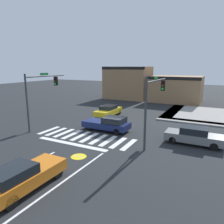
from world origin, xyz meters
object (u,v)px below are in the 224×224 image
object	(u,v)px
traffic_signal_southeast	(154,96)
car_gray	(194,136)
car_navy	(108,124)
traffic_signal_southwest	(41,90)
car_orange	(23,176)
car_yellow	(108,111)

from	to	relation	value
traffic_signal_southeast	car_gray	size ratio (longest dim) A/B	1.23
traffic_signal_southeast	car_navy	size ratio (longest dim) A/B	1.20
traffic_signal_southeast	car_navy	distance (m)	5.88
traffic_signal_southwest	car_navy	xyz separation A→B (m)	(6.51, 2.08, -3.22)
traffic_signal_southeast	traffic_signal_southwest	bearing A→B (deg)	95.00
car_orange	car_yellow	distance (m)	16.99
car_orange	car_gray	bearing A→B (deg)	-32.21
car_yellow	traffic_signal_southeast	bearing A→B (deg)	50.02
traffic_signal_southeast	car_orange	bearing A→B (deg)	159.31
traffic_signal_southeast	car_navy	xyz separation A→B (m)	(-4.84, 1.09, -3.15)
car_orange	car_yellow	world-z (taller)	car_orange
traffic_signal_southwest	car_gray	distance (m)	14.98
car_navy	traffic_signal_southeast	bearing A→B (deg)	167.34
traffic_signal_southeast	traffic_signal_southwest	xyz separation A→B (m)	(-11.35, -0.99, 0.08)
car_orange	car_yellow	xyz separation A→B (m)	(-3.96, 16.52, -0.04)
traffic_signal_southeast	car_orange	distance (m)	11.16
car_orange	car_navy	bearing A→B (deg)	5.43
traffic_signal_southeast	car_yellow	world-z (taller)	traffic_signal_southeast
traffic_signal_southwest	car_yellow	bearing A→B (deg)	-25.68
traffic_signal_southwest	car_navy	size ratio (longest dim) A/B	1.21
traffic_signal_southeast	car_navy	bearing A→B (deg)	77.34
traffic_signal_southwest	car_navy	bearing A→B (deg)	-72.28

